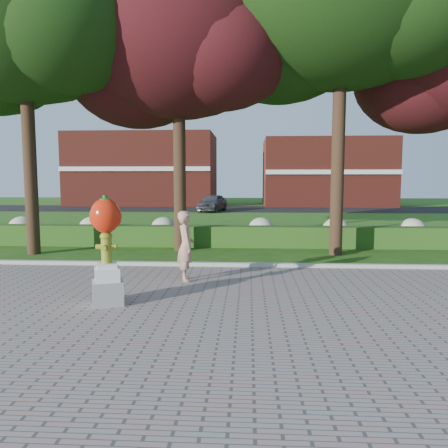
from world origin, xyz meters
The scene contains 13 objects.
ground centered at (0.00, 0.00, 0.00)m, with size 100.00×100.00×0.00m, color #275214.
walkway centered at (0.00, -4.00, 0.02)m, with size 40.00×14.00×0.04m, color gray.
curb centered at (0.00, 3.00, 0.07)m, with size 40.00×0.18×0.15m, color #ADADA5.
lawn_hedge centered at (0.00, 7.00, 0.40)m, with size 24.00×0.70×0.80m, color #224614.
hydrangea_row centered at (0.57, 8.00, 0.55)m, with size 20.10×1.10×0.99m.
street centered at (0.00, 28.00, 0.01)m, with size 50.00×8.00×0.02m, color black.
building_left centered at (-10.00, 34.00, 3.50)m, with size 14.00×8.00×7.00m, color maroon.
building_right centered at (8.00, 34.00, 3.20)m, with size 12.00×8.00×6.40m, color maroon.
tree_far_left centered at (-7.11, 5.09, 7.96)m, with size 9.00×7.68×11.66m.
tree_mid_left centered at (-2.10, 6.08, 7.30)m, with size 8.25×7.04×10.69m.
hydrant_sculpture centered at (-2.41, -1.02, 1.23)m, with size 0.78×0.78×2.24m.
woman centered at (-1.10, 1.15, 0.93)m, with size 0.65×0.43×1.78m, color tan.
parked_car centered at (-2.39, 25.00, 0.71)m, with size 1.63×4.05×1.38m, color #3F4147.
Camera 1 is at (0.48, -9.65, 2.62)m, focal length 35.00 mm.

